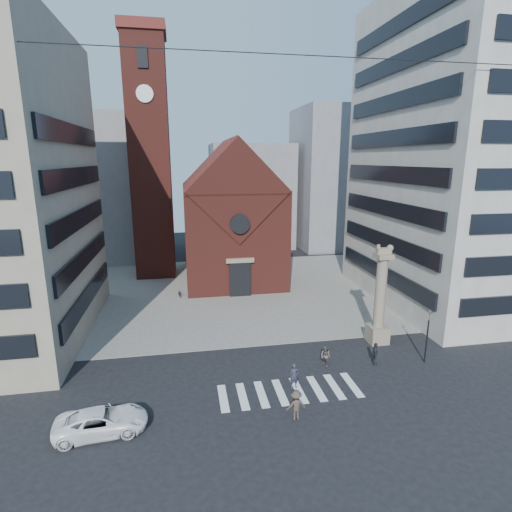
# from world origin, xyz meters

# --- Properties ---
(ground) EXTENTS (120.00, 120.00, 0.00)m
(ground) POSITION_xyz_m (0.00, 0.00, 0.00)
(ground) COLOR black
(ground) RESTS_ON ground
(piazza) EXTENTS (46.00, 30.00, 0.05)m
(piazza) POSITION_xyz_m (0.00, 19.00, 0.03)
(piazza) COLOR gray
(piazza) RESTS_ON ground
(zebra_crossing) EXTENTS (10.20, 3.20, 0.01)m
(zebra_crossing) POSITION_xyz_m (0.55, -3.00, 0.01)
(zebra_crossing) COLOR white
(zebra_crossing) RESTS_ON ground
(church) EXTENTS (12.00, 16.65, 18.00)m
(church) POSITION_xyz_m (0.00, 25.04, 7.98)
(church) COLOR maroon
(church) RESTS_ON ground
(campanile) EXTENTS (5.50, 5.50, 31.20)m
(campanile) POSITION_xyz_m (-10.00, 28.00, 15.74)
(campanile) COLOR maroon
(campanile) RESTS_ON ground
(building_right) EXTENTS (18.00, 22.00, 32.00)m
(building_right) POSITION_xyz_m (24.00, 12.00, 16.00)
(building_right) COLOR beige
(building_right) RESTS_ON ground
(bg_block_left) EXTENTS (16.00, 14.00, 22.00)m
(bg_block_left) POSITION_xyz_m (-20.00, 40.00, 11.00)
(bg_block_left) COLOR gray
(bg_block_left) RESTS_ON ground
(bg_block_mid) EXTENTS (14.00, 12.00, 18.00)m
(bg_block_mid) POSITION_xyz_m (6.00, 45.00, 9.00)
(bg_block_mid) COLOR gray
(bg_block_mid) RESTS_ON ground
(bg_block_right) EXTENTS (16.00, 14.00, 24.00)m
(bg_block_right) POSITION_xyz_m (22.00, 42.00, 12.00)
(bg_block_right) COLOR gray
(bg_block_right) RESTS_ON ground
(lion_column) EXTENTS (1.63, 1.60, 8.68)m
(lion_column) POSITION_xyz_m (10.01, 3.00, 3.46)
(lion_column) COLOR gray
(lion_column) RESTS_ON ground
(traffic_light) EXTENTS (0.13, 0.16, 4.30)m
(traffic_light) POSITION_xyz_m (12.00, -1.00, 2.29)
(traffic_light) COLOR black
(traffic_light) RESTS_ON ground
(white_car) EXTENTS (5.38, 2.86, 1.44)m
(white_car) POSITION_xyz_m (-11.26, -5.14, 0.72)
(white_car) COLOR white
(white_car) RESTS_ON ground
(pedestrian_0) EXTENTS (0.69, 0.49, 1.81)m
(pedestrian_0) POSITION_xyz_m (0.99, -2.60, 0.90)
(pedestrian_0) COLOR #282737
(pedestrian_0) RESTS_ON ground
(pedestrian_1) EXTENTS (1.02, 1.04, 1.69)m
(pedestrian_1) POSITION_xyz_m (4.12, -0.21, 0.85)
(pedestrian_1) COLOR #524741
(pedestrian_1) RESTS_ON ground
(pedestrian_2) EXTENTS (0.78, 1.15, 1.81)m
(pedestrian_2) POSITION_xyz_m (7.96, -0.64, 0.91)
(pedestrian_2) COLOR #26262E
(pedestrian_2) RESTS_ON ground
(pedestrian_3) EXTENTS (1.26, 0.77, 1.89)m
(pedestrian_3) POSITION_xyz_m (0.15, -5.94, 0.95)
(pedestrian_3) COLOR #47382F
(pedestrian_3) RESTS_ON ground
(scooter_0) EXTENTS (0.71, 1.59, 0.81)m
(scooter_0) POSITION_xyz_m (-6.93, 17.96, 0.45)
(scooter_0) COLOR black
(scooter_0) RESTS_ON piazza
(scooter_1) EXTENTS (0.59, 1.53, 0.89)m
(scooter_1) POSITION_xyz_m (-5.16, 17.96, 0.50)
(scooter_1) COLOR black
(scooter_1) RESTS_ON piazza
(scooter_2) EXTENTS (0.71, 1.59, 0.81)m
(scooter_2) POSITION_xyz_m (-3.39, 17.96, 0.45)
(scooter_2) COLOR black
(scooter_2) RESTS_ON piazza
(scooter_3) EXTENTS (0.59, 1.53, 0.89)m
(scooter_3) POSITION_xyz_m (-1.62, 17.96, 0.50)
(scooter_3) COLOR black
(scooter_3) RESTS_ON piazza
(scooter_4) EXTENTS (0.71, 1.59, 0.81)m
(scooter_4) POSITION_xyz_m (0.15, 17.96, 0.45)
(scooter_4) COLOR black
(scooter_4) RESTS_ON piazza
(scooter_5) EXTENTS (0.59, 1.53, 0.89)m
(scooter_5) POSITION_xyz_m (1.92, 17.96, 0.50)
(scooter_5) COLOR black
(scooter_5) RESTS_ON piazza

